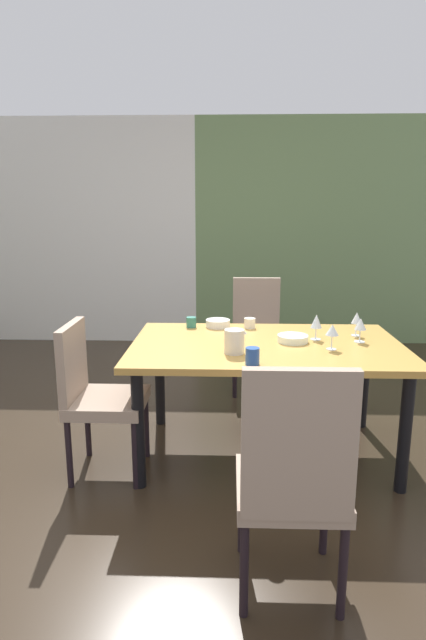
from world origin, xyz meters
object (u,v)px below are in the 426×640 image
Objects in this scene: chair_head_far at (256,329)px; wine_glass_south at (332,331)px; chair_head_near at (293,475)px; cup_rear at (191,322)px; serving_bowl_front at (293,339)px; wine_glass_corner at (357,319)px; cup_near_shelf at (252,356)px; wine_glass_right at (316,322)px; wine_glass_near_window at (361,325)px; dining_table at (266,355)px; serving_bowl_east at (218,323)px; cup_north at (250,323)px; chair_left_near at (95,391)px; pitcher_left at (235,341)px.

chair_head_far is 6.31× the size of wine_glass_south.
chair_head_near reaches higher than cup_rear.
chair_head_near is at bearing -96.46° from serving_bowl_front.
chair_head_near is 1.60m from wine_glass_corner.
cup_near_shelf is (-0.13, 0.81, 0.24)m from chair_head_near.
wine_glass_near_window is (0.27, -0.05, -0.00)m from wine_glass_right.
cup_near_shelf is (0.40, -0.85, 0.01)m from cup_rear.
dining_table is 0.67m from wine_glass_corner.
chair_head_far is 2.50m from chair_head_near.
chair_head_far is at bearing 89.87° from dining_table.
wine_glass_corner is at bearing 119.90° from chair_head_far.
wine_glass_south is at bearing -38.56° from serving_bowl_east.
cup_near_shelf is at bearing -91.14° from cup_north.
wine_glass_right is (1.35, 0.36, 0.35)m from chair_left_near.
wine_glass_corner reaches higher than wine_glass_south.
chair_head_far reaches higher than serving_bowl_front.
wine_glass_near_window is at bearing 66.35° from chair_head_near.
serving_bowl_front is 0.55m from cup_near_shelf.
chair_head_near is at bearing -111.81° from wine_glass_corner.
wine_glass_near_window is 0.28m from wine_glass_south.
chair_head_far is 1.83m from chair_left_near.
dining_table is 10.97× the size of wine_glass_south.
chair_head_near is 0.86m from cup_near_shelf.
dining_table is 10.61× the size of wine_glass_corner.
chair_left_near is at bearing -174.52° from wine_glass_south.
wine_glass_south is at bearing -76.04° from wine_glass_right.
wine_glass_right is 0.97× the size of serving_bowl_east.
cup_near_shelf is at bearing -65.62° from pitcher_left.
cup_north is 0.84m from cup_near_shelf.
wine_glass_right is at bearing 51.39° from cup_near_shelf.
dining_table is 21.30× the size of cup_north.
wine_glass_right is 0.72m from serving_bowl_east.
chair_head_far reaches higher than pitcher_left.
chair_head_far is 10.35× the size of cup_near_shelf.
wine_glass_near_window is at bearing 1.71° from serving_bowl_front.
wine_glass_near_window is 0.85m from cup_near_shelf.
cup_rear reaches higher than dining_table.
cup_rear is at bearing 141.97° from chair_left_near.
chair_left_near is at bearing -166.00° from serving_bowl_front.
chair_left_near is 1.44m from wine_glass_right.
chair_head_far is 6.28× the size of wine_glass_near_window.
chair_left_near is (-1.03, -0.27, -0.15)m from dining_table.
wine_glass_near_window is 0.80× the size of serving_bowl_front.
wine_glass_corner is at bearing 42.20° from cup_near_shelf.
wine_glass_south is at bearing -19.12° from dining_table.
wine_glass_right is 0.23m from wine_glass_south.
chair_left_near is at bearing -177.56° from pitcher_left.
serving_bowl_east is at bearing 141.06° from serving_bowl_front.
dining_table is at bearing -76.99° from cup_north.
chair_head_far is 1.71m from cup_near_shelf.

